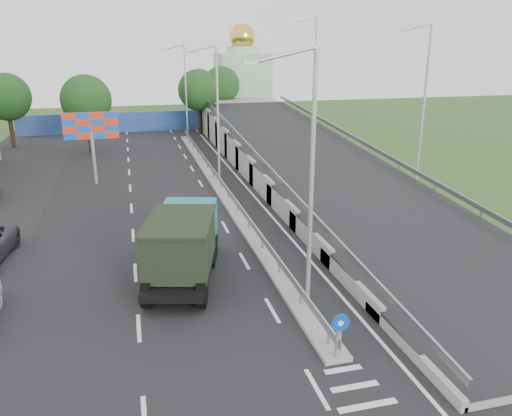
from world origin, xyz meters
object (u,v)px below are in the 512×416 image
object	(u,v)px
lamp_post_far	(184,86)
dump_truck	(183,242)
lamp_post_near	(307,170)
billboard	(91,130)
lamp_post_mid	(215,107)
church	(242,81)
sign_bollard	(339,336)

from	to	relation	value
lamp_post_far	dump_truck	size ratio (longest dim) A/B	1.33
lamp_post_near	billboard	bearing A→B (deg)	112.49
lamp_post_mid	lamp_post_near	bearing A→B (deg)	-90.00
church	lamp_post_far	bearing A→B (deg)	-125.24
sign_bollard	billboard	world-z (taller)	billboard
billboard	dump_truck	distance (m)	18.72
lamp_post_near	dump_truck	distance (m)	7.22
lamp_post_near	lamp_post_mid	size ratio (longest dim) A/B	1.00
lamp_post_mid	billboard	bearing A→B (deg)	167.62
sign_bollard	lamp_post_far	distance (m)	44.08
lamp_post_mid	church	xyz separation A→B (m)	(9.89, 34.00, -0.50)
church	sign_bollard	bearing A→B (deg)	-99.81
church	lamp_post_near	bearing A→B (deg)	-100.38
lamp_post_mid	dump_truck	bearing A→B (deg)	-105.34
sign_bollard	billboard	bearing A→B (deg)	109.21
lamp_post_mid	billboard	xyz separation A→B (m)	(-9.11, 2.00, -1.62)
church	billboard	world-z (taller)	church
lamp_post_far	church	distance (m)	17.15
lamp_post_near	lamp_post_mid	world-z (taller)	same
lamp_post_near	dump_truck	bearing A→B (deg)	137.22
sign_bollard	lamp_post_mid	world-z (taller)	lamp_post_mid
church	dump_truck	size ratio (longest dim) A/B	1.82
church	billboard	xyz separation A→B (m)	(-19.00, -32.00, -1.12)
dump_truck	lamp_post_mid	bearing A→B (deg)	89.47
sign_bollard	lamp_post_mid	size ratio (longest dim) A/B	0.17
lamp_post_far	dump_truck	bearing A→B (deg)	-96.94
lamp_post_far	lamp_post_mid	bearing A→B (deg)	-90.00
sign_bollard	lamp_post_near	size ratio (longest dim) A/B	0.17
lamp_post_near	church	size ratio (longest dim) A/B	0.73
sign_bollard	dump_truck	xyz separation A→B (m)	(-4.27, 7.87, 0.71)
dump_truck	church	bearing A→B (deg)	88.87
lamp_post_near	church	world-z (taller)	church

